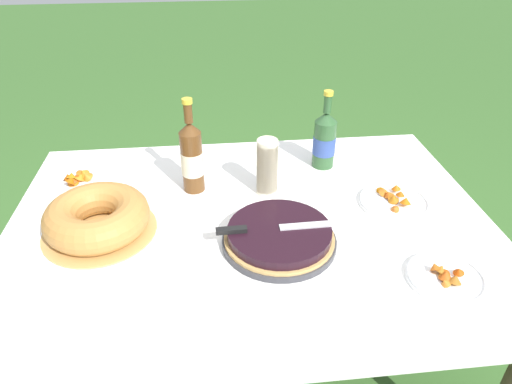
{
  "coord_description": "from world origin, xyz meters",
  "views": [
    {
      "loc": [
        -0.11,
        -1.19,
        1.58
      ],
      "look_at": [
        0.03,
        0.06,
        0.79
      ],
      "focal_mm": 32.0,
      "sensor_mm": 36.0,
      "label": 1
    }
  ],
  "objects_px": {
    "cider_bottle_amber": "(192,157)",
    "snack_plate_right": "(79,180)",
    "snack_plate_left": "(394,201)",
    "berry_tart": "(279,237)",
    "cider_bottle_green": "(325,140)",
    "serving_knife": "(270,228)",
    "bundt_cake": "(97,218)",
    "snack_plate_near": "(446,277)",
    "cup_stack": "(267,167)"
  },
  "relations": [
    {
      "from": "cider_bottle_green",
      "to": "cider_bottle_amber",
      "type": "distance_m",
      "value": 0.5
    },
    {
      "from": "cider_bottle_green",
      "to": "snack_plate_right",
      "type": "relative_size",
      "value": 1.39
    },
    {
      "from": "cider_bottle_amber",
      "to": "cider_bottle_green",
      "type": "bearing_deg",
      "value": 13.77
    },
    {
      "from": "cup_stack",
      "to": "snack_plate_left",
      "type": "height_order",
      "value": "cup_stack"
    },
    {
      "from": "bundt_cake",
      "to": "snack_plate_left",
      "type": "relative_size",
      "value": 1.48
    },
    {
      "from": "bundt_cake",
      "to": "cider_bottle_green",
      "type": "height_order",
      "value": "cider_bottle_green"
    },
    {
      "from": "serving_knife",
      "to": "cider_bottle_green",
      "type": "bearing_deg",
      "value": 58.45
    },
    {
      "from": "snack_plate_left",
      "to": "snack_plate_right",
      "type": "relative_size",
      "value": 1.08
    },
    {
      "from": "bundt_cake",
      "to": "snack_plate_right",
      "type": "bearing_deg",
      "value": 112.33
    },
    {
      "from": "berry_tart",
      "to": "serving_knife",
      "type": "height_order",
      "value": "serving_knife"
    },
    {
      "from": "berry_tart",
      "to": "serving_knife",
      "type": "relative_size",
      "value": 0.9
    },
    {
      "from": "cider_bottle_amber",
      "to": "snack_plate_right",
      "type": "xyz_separation_m",
      "value": [
        -0.41,
        0.09,
        -0.11
      ]
    },
    {
      "from": "snack_plate_right",
      "to": "cider_bottle_green",
      "type": "bearing_deg",
      "value": 2.16
    },
    {
      "from": "serving_knife",
      "to": "snack_plate_right",
      "type": "height_order",
      "value": "serving_knife"
    },
    {
      "from": "cider_bottle_amber",
      "to": "snack_plate_right",
      "type": "height_order",
      "value": "cider_bottle_amber"
    },
    {
      "from": "bundt_cake",
      "to": "snack_plate_near",
      "type": "height_order",
      "value": "bundt_cake"
    },
    {
      "from": "serving_knife",
      "to": "snack_plate_left",
      "type": "height_order",
      "value": "serving_knife"
    },
    {
      "from": "snack_plate_near",
      "to": "snack_plate_left",
      "type": "bearing_deg",
      "value": 91.02
    },
    {
      "from": "cider_bottle_amber",
      "to": "snack_plate_left",
      "type": "relative_size",
      "value": 1.44
    },
    {
      "from": "cup_stack",
      "to": "snack_plate_right",
      "type": "relative_size",
      "value": 0.94
    },
    {
      "from": "serving_knife",
      "to": "cider_bottle_green",
      "type": "height_order",
      "value": "cider_bottle_green"
    },
    {
      "from": "cider_bottle_amber",
      "to": "snack_plate_right",
      "type": "relative_size",
      "value": 1.56
    },
    {
      "from": "snack_plate_left",
      "to": "cider_bottle_green",
      "type": "bearing_deg",
      "value": 121.84
    },
    {
      "from": "berry_tart",
      "to": "snack_plate_near",
      "type": "height_order",
      "value": "berry_tart"
    },
    {
      "from": "serving_knife",
      "to": "bundt_cake",
      "type": "bearing_deg",
      "value": 165.74
    },
    {
      "from": "snack_plate_left",
      "to": "snack_plate_right",
      "type": "xyz_separation_m",
      "value": [
        -1.08,
        0.25,
        0.0
      ]
    },
    {
      "from": "bundt_cake",
      "to": "cider_bottle_green",
      "type": "xyz_separation_m",
      "value": [
        0.78,
        0.34,
        0.05
      ]
    },
    {
      "from": "cup_stack",
      "to": "cider_bottle_green",
      "type": "relative_size",
      "value": 0.68
    },
    {
      "from": "berry_tart",
      "to": "cup_stack",
      "type": "relative_size",
      "value": 1.67
    },
    {
      "from": "serving_knife",
      "to": "snack_plate_right",
      "type": "relative_size",
      "value": 1.75
    },
    {
      "from": "cider_bottle_green",
      "to": "snack_plate_right",
      "type": "height_order",
      "value": "cider_bottle_green"
    },
    {
      "from": "snack_plate_near",
      "to": "snack_plate_right",
      "type": "relative_size",
      "value": 0.97
    },
    {
      "from": "berry_tart",
      "to": "snack_plate_left",
      "type": "distance_m",
      "value": 0.45
    },
    {
      "from": "berry_tart",
      "to": "snack_plate_right",
      "type": "bearing_deg",
      "value": 147.56
    },
    {
      "from": "bundt_cake",
      "to": "cup_stack",
      "type": "height_order",
      "value": "cup_stack"
    },
    {
      "from": "berry_tart",
      "to": "serving_knife",
      "type": "xyz_separation_m",
      "value": [
        -0.03,
        -0.0,
        0.04
      ]
    },
    {
      "from": "berry_tart",
      "to": "bundt_cake",
      "type": "xyz_separation_m",
      "value": [
        -0.54,
        0.12,
        0.03
      ]
    },
    {
      "from": "cider_bottle_green",
      "to": "snack_plate_right",
      "type": "bearing_deg",
      "value": -177.84
    },
    {
      "from": "cup_stack",
      "to": "snack_plate_near",
      "type": "bearing_deg",
      "value": -49.1
    },
    {
      "from": "berry_tart",
      "to": "snack_plate_right",
      "type": "distance_m",
      "value": 0.79
    },
    {
      "from": "bundt_cake",
      "to": "snack_plate_left",
      "type": "height_order",
      "value": "bundt_cake"
    },
    {
      "from": "serving_knife",
      "to": "bundt_cake",
      "type": "xyz_separation_m",
      "value": [
        -0.51,
        0.12,
        -0.01
      ]
    },
    {
      "from": "snack_plate_near",
      "to": "snack_plate_right",
      "type": "height_order",
      "value": "snack_plate_right"
    },
    {
      "from": "cup_stack",
      "to": "snack_plate_right",
      "type": "height_order",
      "value": "cup_stack"
    },
    {
      "from": "berry_tart",
      "to": "cider_bottle_green",
      "type": "height_order",
      "value": "cider_bottle_green"
    },
    {
      "from": "snack_plate_near",
      "to": "cup_stack",
      "type": "bearing_deg",
      "value": 130.9
    },
    {
      "from": "snack_plate_left",
      "to": "berry_tart",
      "type": "bearing_deg",
      "value": -157.68
    },
    {
      "from": "cider_bottle_green",
      "to": "cider_bottle_amber",
      "type": "xyz_separation_m",
      "value": [
        -0.49,
        -0.12,
        0.02
      ]
    },
    {
      "from": "berry_tart",
      "to": "bundt_cake",
      "type": "bearing_deg",
      "value": 167.74
    },
    {
      "from": "berry_tart",
      "to": "cider_bottle_green",
      "type": "xyz_separation_m",
      "value": [
        0.24,
        0.46,
        0.08
      ]
    }
  ]
}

